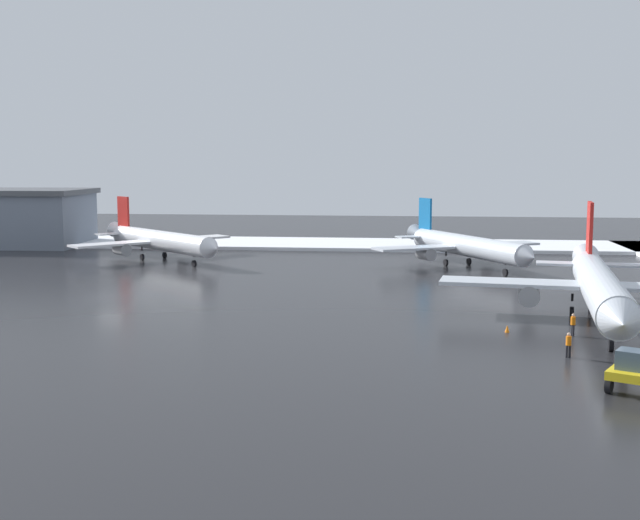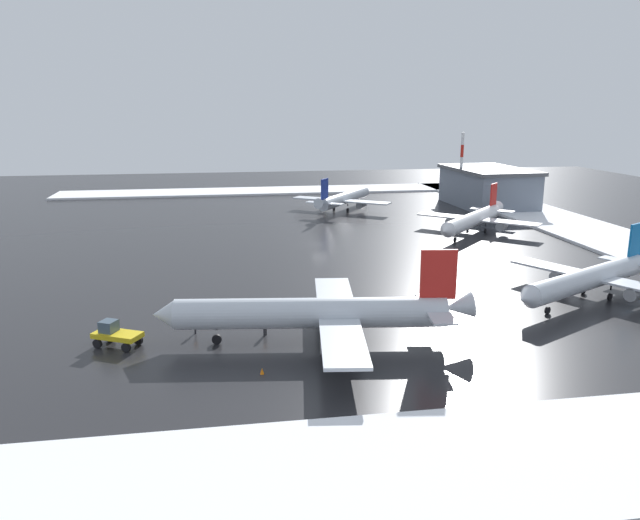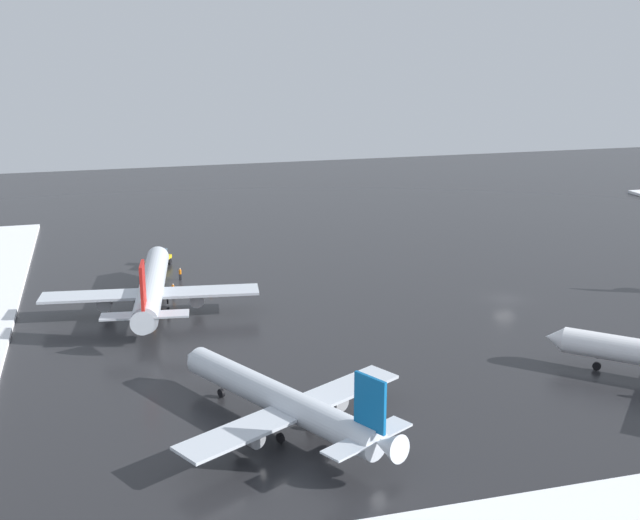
{
  "view_description": "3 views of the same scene",
  "coord_description": "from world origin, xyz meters",
  "px_view_note": "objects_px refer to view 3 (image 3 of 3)",
  "views": [
    {
      "loc": [
        -28.86,
        73.36,
        13.04
      ],
      "look_at": [
        -20.31,
        -1.1,
        3.8
      ],
      "focal_mm": 45.0,
      "sensor_mm": 36.0,
      "label": 1
    },
    {
      "loc": [
        -100.57,
        16.75,
        22.59
      ],
      "look_at": [
        -27.88,
        4.66,
        4.31
      ],
      "focal_mm": 35.0,
      "sensor_mm": 36.0,
      "label": 2
    },
    {
      "loc": [
        -48.96,
        -87.76,
        32.65
      ],
      "look_at": [
        -22.23,
        8.95,
        4.43
      ],
      "focal_mm": 45.0,
      "sensor_mm": 36.0,
      "label": 3
    }
  ],
  "objects_px": {
    "traffic_cone_near_nose": "(211,293)",
    "traffic_cone_mid_line": "(98,298)",
    "airplane_distant_tail": "(282,401)",
    "pushback_tug": "(159,258)",
    "ground_crew_by_nose_gear": "(173,289)",
    "ground_crew_beside_wing": "(180,273)",
    "airplane_parked_portside": "(152,287)",
    "ground_crew_near_tug": "(153,314)"
  },
  "relations": [
    {
      "from": "airplane_distant_tail",
      "to": "ground_crew_beside_wing",
      "type": "bearing_deg",
      "value": -23.48
    },
    {
      "from": "ground_crew_near_tug",
      "to": "traffic_cone_mid_line",
      "type": "bearing_deg",
      "value": 81.06
    },
    {
      "from": "airplane_distant_tail",
      "to": "ground_crew_near_tug",
      "type": "xyz_separation_m",
      "value": [
        -8.75,
        30.2,
        -1.72
      ]
    },
    {
      "from": "ground_crew_by_nose_gear",
      "to": "traffic_cone_near_nose",
      "type": "distance_m",
      "value": 4.86
    },
    {
      "from": "pushback_tug",
      "to": "traffic_cone_mid_line",
      "type": "bearing_deg",
      "value": 174.51
    },
    {
      "from": "traffic_cone_mid_line",
      "to": "traffic_cone_near_nose",
      "type": "bearing_deg",
      "value": -7.09
    },
    {
      "from": "airplane_distant_tail",
      "to": "ground_crew_by_nose_gear",
      "type": "xyz_separation_m",
      "value": [
        -5.56,
        39.3,
        -1.72
      ]
    },
    {
      "from": "traffic_cone_near_nose",
      "to": "ground_crew_near_tug",
      "type": "bearing_deg",
      "value": -133.57
    },
    {
      "from": "airplane_parked_portside",
      "to": "ground_crew_near_tug",
      "type": "bearing_deg",
      "value": -175.73
    },
    {
      "from": "traffic_cone_near_nose",
      "to": "ground_crew_beside_wing",
      "type": "bearing_deg",
      "value": 111.94
    },
    {
      "from": "ground_crew_by_nose_gear",
      "to": "traffic_cone_near_nose",
      "type": "height_order",
      "value": "ground_crew_by_nose_gear"
    },
    {
      "from": "airplane_distant_tail",
      "to": "traffic_cone_near_nose",
      "type": "height_order",
      "value": "airplane_distant_tail"
    },
    {
      "from": "ground_crew_by_nose_gear",
      "to": "traffic_cone_near_nose",
      "type": "xyz_separation_m",
      "value": [
        4.75,
        -0.75,
        -0.7
      ]
    },
    {
      "from": "airplane_parked_portside",
      "to": "airplane_distant_tail",
      "type": "height_order",
      "value": "airplane_parked_portside"
    },
    {
      "from": "ground_crew_beside_wing",
      "to": "traffic_cone_mid_line",
      "type": "bearing_deg",
      "value": -56.42
    },
    {
      "from": "airplane_parked_portside",
      "to": "ground_crew_by_nose_gear",
      "type": "xyz_separation_m",
      "value": [
        2.95,
        5.05,
        -2.1
      ]
    },
    {
      "from": "airplane_distant_tail",
      "to": "traffic_cone_near_nose",
      "type": "distance_m",
      "value": 38.63
    },
    {
      "from": "ground_crew_near_tug",
      "to": "traffic_cone_near_nose",
      "type": "relative_size",
      "value": 3.11
    },
    {
      "from": "pushback_tug",
      "to": "traffic_cone_near_nose",
      "type": "height_order",
      "value": "pushback_tug"
    },
    {
      "from": "pushback_tug",
      "to": "ground_crew_by_nose_gear",
      "type": "xyz_separation_m",
      "value": [
        0.59,
        -14.47,
        -0.31
      ]
    },
    {
      "from": "ground_crew_near_tug",
      "to": "airplane_distant_tail",
      "type": "bearing_deg",
      "value": -114.36
    },
    {
      "from": "airplane_distant_tail",
      "to": "pushback_tug",
      "type": "bearing_deg",
      "value": -21.81
    },
    {
      "from": "pushback_tug",
      "to": "traffic_cone_mid_line",
      "type": "xyz_separation_m",
      "value": [
        -8.81,
        -13.46,
        -1.01
      ]
    },
    {
      "from": "traffic_cone_mid_line",
      "to": "ground_crew_beside_wing",
      "type": "bearing_deg",
      "value": 28.46
    },
    {
      "from": "traffic_cone_mid_line",
      "to": "airplane_parked_portside",
      "type": "bearing_deg",
      "value": -43.22
    },
    {
      "from": "ground_crew_by_nose_gear",
      "to": "airplane_parked_portside",
      "type": "bearing_deg",
      "value": -136.76
    },
    {
      "from": "pushback_tug",
      "to": "airplane_distant_tail",
      "type": "bearing_deg",
      "value": -145.76
    },
    {
      "from": "pushback_tug",
      "to": "traffic_cone_mid_line",
      "type": "relative_size",
      "value": 9.26
    },
    {
      "from": "ground_crew_beside_wing",
      "to": "traffic_cone_mid_line",
      "type": "height_order",
      "value": "ground_crew_beside_wing"
    },
    {
      "from": "airplane_distant_tail",
      "to": "traffic_cone_mid_line",
      "type": "xyz_separation_m",
      "value": [
        -14.96,
        40.31,
        -2.41
      ]
    },
    {
      "from": "pushback_tug",
      "to": "traffic_cone_near_nose",
      "type": "xyz_separation_m",
      "value": [
        5.33,
        -15.22,
        -1.01
      ]
    },
    {
      "from": "ground_crew_by_nose_gear",
      "to": "ground_crew_beside_wing",
      "type": "xyz_separation_m",
      "value": [
        1.63,
        6.98,
        0.0
      ]
    },
    {
      "from": "airplane_distant_tail",
      "to": "ground_crew_beside_wing",
      "type": "relative_size",
      "value": 14.7
    },
    {
      "from": "ground_crew_by_nose_gear",
      "to": "traffic_cone_mid_line",
      "type": "height_order",
      "value": "ground_crew_by_nose_gear"
    },
    {
      "from": "traffic_cone_near_nose",
      "to": "traffic_cone_mid_line",
      "type": "distance_m",
      "value": 14.25
    },
    {
      "from": "airplane_parked_portside",
      "to": "ground_crew_beside_wing",
      "type": "xyz_separation_m",
      "value": [
        4.58,
        12.03,
        -2.1
      ]
    },
    {
      "from": "airplane_distant_tail",
      "to": "ground_crew_by_nose_gear",
      "type": "bearing_deg",
      "value": -20.28
    },
    {
      "from": "traffic_cone_mid_line",
      "to": "ground_crew_near_tug",
      "type": "bearing_deg",
      "value": -58.42
    },
    {
      "from": "airplane_parked_portside",
      "to": "traffic_cone_near_nose",
      "type": "xyz_separation_m",
      "value": [
        7.7,
        4.29,
        -2.8
      ]
    },
    {
      "from": "ground_crew_near_tug",
      "to": "pushback_tug",
      "type": "bearing_deg",
      "value": 43.19
    },
    {
      "from": "airplane_distant_tail",
      "to": "ground_crew_near_tug",
      "type": "height_order",
      "value": "airplane_distant_tail"
    },
    {
      "from": "airplane_parked_portside",
      "to": "pushback_tug",
      "type": "distance_m",
      "value": 19.74
    }
  ]
}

